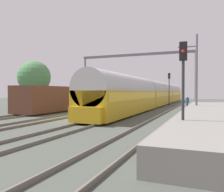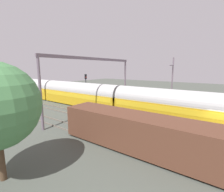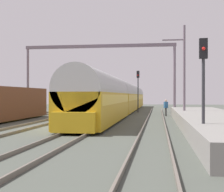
% 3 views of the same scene
% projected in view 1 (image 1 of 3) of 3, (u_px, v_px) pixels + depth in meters
% --- Properties ---
extents(ground, '(120.00, 120.00, 0.00)m').
position_uv_depth(ground, '(86.00, 118.00, 20.08)').
color(ground, '#494E46').
extents(track_far_west, '(1.52, 60.00, 0.16)m').
position_uv_depth(track_far_west, '(28.00, 114.00, 22.45)').
color(track_far_west, '#675E54').
rests_on(track_far_west, ground).
extents(track_west, '(1.51, 60.00, 0.16)m').
position_uv_depth(track_west, '(65.00, 116.00, 20.87)').
color(track_west, '#675E54').
rests_on(track_west, ground).
extents(track_east, '(1.51, 60.00, 0.16)m').
position_uv_depth(track_east, '(108.00, 118.00, 19.29)').
color(track_east, '#675E54').
rests_on(track_east, ground).
extents(track_far_east, '(1.52, 60.00, 0.16)m').
position_uv_depth(track_far_east, '(159.00, 121.00, 17.72)').
color(track_far_east, '#675E54').
rests_on(track_far_east, ground).
extents(platform, '(4.40, 28.00, 0.90)m').
position_uv_depth(platform, '(213.00, 115.00, 18.14)').
color(platform, gray).
rests_on(platform, ground).
extents(passenger_train, '(2.93, 49.20, 3.82)m').
position_uv_depth(passenger_train, '(157.00, 94.00, 38.36)').
color(passenger_train, gold).
rests_on(passenger_train, ground).
extents(freight_car, '(2.80, 13.00, 2.70)m').
position_uv_depth(freight_car, '(60.00, 99.00, 27.44)').
color(freight_car, '#563323').
rests_on(freight_car, ground).
extents(person_crossing, '(0.46, 0.44, 1.73)m').
position_uv_depth(person_crossing, '(187.00, 101.00, 30.18)').
color(person_crossing, '#333333').
rests_on(person_crossing, ground).
extents(railway_signal_near, '(0.36, 0.30, 4.68)m').
position_uv_depth(railway_signal_near, '(183.00, 76.00, 11.24)').
color(railway_signal_near, '#2D2D33').
rests_on(railway_signal_near, ground).
extents(railway_signal_far, '(0.36, 0.30, 5.31)m').
position_uv_depth(railway_signal_far, '(169.00, 85.00, 37.99)').
color(railway_signal_far, '#2D2D33').
rests_on(railway_signal_far, ground).
extents(catenary_gantry, '(17.06, 0.28, 7.86)m').
position_uv_depth(catenary_gantry, '(135.00, 67.00, 34.09)').
color(catenary_gantry, slate).
rests_on(catenary_gantry, ground).
extents(catenary_pole_east_mid, '(1.90, 0.20, 8.00)m').
position_uv_depth(catenary_pole_east_mid, '(196.00, 73.00, 23.19)').
color(catenary_pole_east_mid, slate).
rests_on(catenary_pole_east_mid, ground).
extents(tree_west_background, '(4.83, 4.83, 6.86)m').
position_uv_depth(tree_west_background, '(34.00, 77.00, 34.57)').
color(tree_west_background, '#4C3826').
rests_on(tree_west_background, ground).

